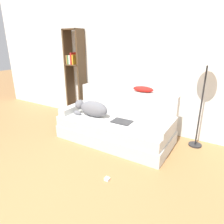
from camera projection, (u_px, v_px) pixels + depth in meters
name	position (u px, v px, depth m)	size (l,w,h in m)	color
wall_back	(130.00, 57.00, 3.70)	(7.47, 0.06, 2.70)	white
couch	(115.00, 130.00, 3.42)	(1.89, 0.91, 0.39)	silver
couch_backrest	(126.00, 101.00, 3.59)	(1.85, 0.15, 0.43)	silver
couch_arm_left	(75.00, 108.00, 3.76)	(0.15, 0.72, 0.10)	silver
couch_arm_right	(166.00, 127.00, 2.90)	(0.15, 0.72, 0.10)	silver
dog	(92.00, 108.00, 3.45)	(0.67, 0.25, 0.27)	slate
laptop	(122.00, 122.00, 3.21)	(0.32, 0.22, 0.02)	#2D2D30
throw_pillow	(143.00, 89.00, 3.33)	(0.35, 0.17, 0.09)	red
bookshelf	(75.00, 70.00, 4.25)	(0.39, 0.26, 1.86)	#4C3823
floor_lamp	(208.00, 64.00, 2.84)	(0.30, 0.30, 1.51)	#232326
power_adapter	(107.00, 179.00, 2.45)	(0.06, 0.06, 0.03)	white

